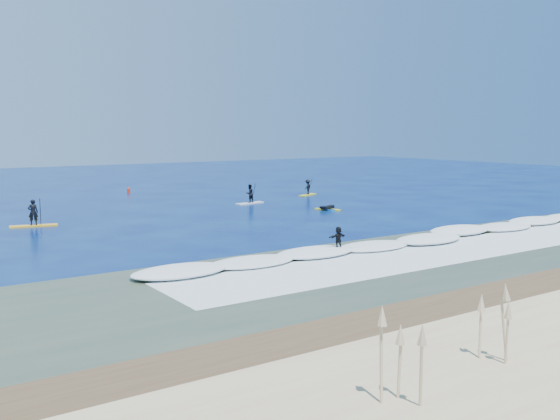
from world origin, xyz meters
TOP-DOWN VIEW (x-y plane):
  - ground at (0.00, 0.00)m, footprint 160.00×160.00m
  - shallow_water at (0.00, -14.00)m, footprint 90.00×13.00m
  - breaking_wave at (0.00, -10.00)m, footprint 40.00×6.00m
  - whitewater at (0.00, -13.00)m, footprint 34.00×5.00m
  - sup_paddler_left at (-17.19, 9.29)m, footprint 3.25×1.47m
  - sup_paddler_center at (2.30, 12.24)m, footprint 2.98×1.25m
  - sup_paddler_right at (10.96, 15.01)m, footprint 2.69×1.72m
  - prone_paddler_near at (5.41, 4.74)m, footprint 1.68×2.24m
  - prone_paddler_far at (5.34, 4.79)m, footprint 1.48×1.87m
  - wave_surfer at (-5.57, -9.95)m, footprint 1.83×0.55m
  - marker_buoy at (-3.50, 27.29)m, footprint 0.30×0.30m

SIDE VIEW (x-z plane):
  - ground at x=0.00m, z-range 0.00..0.00m
  - breaking_wave at x=0.00m, z-range -0.15..0.15m
  - whitewater at x=0.00m, z-range -0.01..0.01m
  - shallow_water at x=0.00m, z-range 0.00..0.01m
  - prone_paddler_far at x=5.34m, z-range -0.06..0.33m
  - prone_paddler_near at x=5.41m, z-range -0.07..0.39m
  - marker_buoy at x=-3.50m, z-range -0.05..0.68m
  - sup_paddler_left at x=-17.19m, z-range -0.42..1.80m
  - sup_paddler_right at x=10.96m, z-range -0.21..1.66m
  - wave_surfer at x=-5.57m, z-range 0.10..1.42m
  - sup_paddler_center at x=2.30m, z-range -0.26..1.78m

